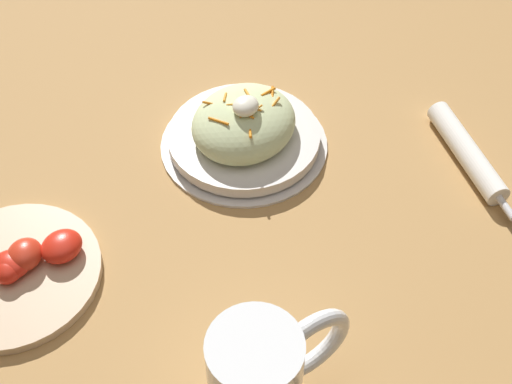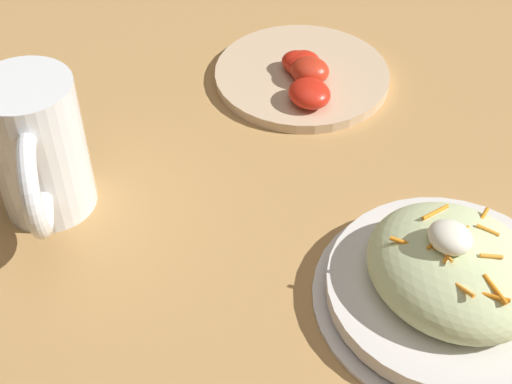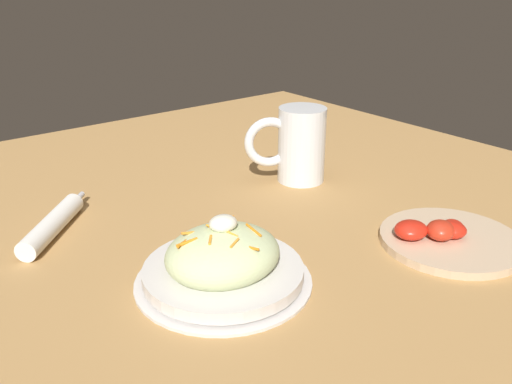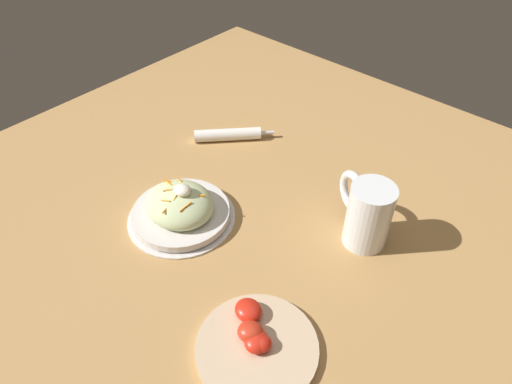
# 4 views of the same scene
# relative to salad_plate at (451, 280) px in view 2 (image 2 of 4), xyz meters

# --- Properties ---
(ground_plane) EXTENTS (1.43, 1.43, 0.00)m
(ground_plane) POSITION_rel_salad_plate_xyz_m (0.10, 0.11, -0.03)
(ground_plane) COLOR #B2844C
(salad_plate) EXTENTS (0.23, 0.23, 0.09)m
(salad_plate) POSITION_rel_salad_plate_xyz_m (0.00, 0.00, 0.00)
(salad_plate) COLOR silver
(salad_plate) RESTS_ON ground_plane
(beer_mug) EXTENTS (0.15, 0.10, 0.14)m
(beer_mug) POSITION_rel_salad_plate_xyz_m (0.32, 0.21, 0.04)
(beer_mug) COLOR white
(beer_mug) RESTS_ON ground_plane
(tomato_plate) EXTENTS (0.21, 0.21, 0.04)m
(tomato_plate) POSITION_rel_salad_plate_xyz_m (0.32, -0.12, -0.02)
(tomato_plate) COLOR #D1B28E
(tomato_plate) RESTS_ON ground_plane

